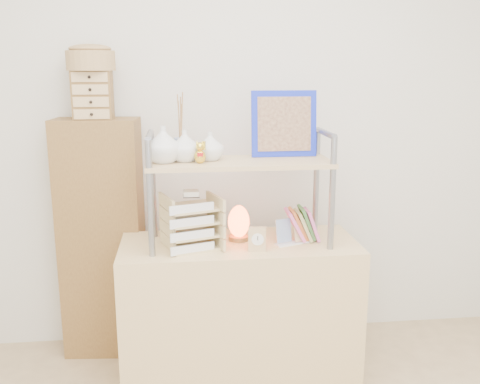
# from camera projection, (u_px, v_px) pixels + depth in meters

# --- Properties ---
(room_shell) EXTENTS (3.42, 3.41, 2.61)m
(room_shell) POSITION_uv_depth(u_px,v_px,m) (268.00, 42.00, 1.72)
(room_shell) COLOR silver
(room_shell) RESTS_ON ground
(desk) EXTENTS (1.20, 0.50, 0.75)m
(desk) POSITION_uv_depth(u_px,v_px,m) (239.00, 311.00, 2.79)
(desk) COLOR tan
(desk) RESTS_ON ground
(cabinet) EXTENTS (0.47, 0.28, 1.35)m
(cabinet) POSITION_uv_depth(u_px,v_px,m) (102.00, 239.00, 3.00)
(cabinet) COLOR brown
(cabinet) RESTS_ON ground
(hutch) EXTENTS (0.90, 0.34, 0.75)m
(hutch) POSITION_uv_depth(u_px,v_px,m) (222.00, 157.00, 2.61)
(hutch) COLOR gray
(hutch) RESTS_ON desk
(letter_tray) EXTENTS (0.29, 0.29, 0.29)m
(letter_tray) POSITION_uv_depth(u_px,v_px,m) (192.00, 225.00, 2.60)
(letter_tray) COLOR #D0B77D
(letter_tray) RESTS_ON desk
(salt_lamp) EXTENTS (0.12, 0.11, 0.18)m
(salt_lamp) POSITION_uv_depth(u_px,v_px,m) (239.00, 222.00, 2.73)
(salt_lamp) COLOR brown
(salt_lamp) RESTS_ON desk
(desk_clock) EXTENTS (0.09, 0.05, 0.12)m
(desk_clock) POSITION_uv_depth(u_px,v_px,m) (257.00, 239.00, 2.57)
(desk_clock) COLOR tan
(desk_clock) RESTS_ON desk
(postcard_stand) EXTENTS (0.18, 0.11, 0.13)m
(postcard_stand) POSITION_uv_depth(u_px,v_px,m) (292.00, 237.00, 2.68)
(postcard_stand) COLOR white
(postcard_stand) RESTS_ON desk
(drawer_chest) EXTENTS (0.20, 0.16, 0.25)m
(drawer_chest) POSITION_uv_depth(u_px,v_px,m) (93.00, 95.00, 2.80)
(drawer_chest) COLOR brown
(drawer_chest) RESTS_ON cabinet
(woven_basket) EXTENTS (0.25, 0.25, 0.10)m
(woven_basket) POSITION_uv_depth(u_px,v_px,m) (91.00, 61.00, 2.76)
(woven_basket) COLOR olive
(woven_basket) RESTS_ON drawer_chest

